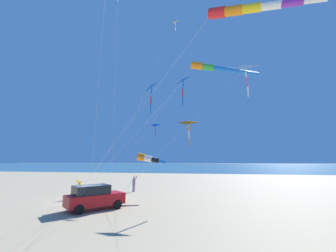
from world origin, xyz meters
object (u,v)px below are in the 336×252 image
(kite_windsock_magenta_far_left, at_px, (246,9))
(kite_delta_purple_drifting, at_px, (182,82))
(kite_windsock_rainbow_low_near, at_px, (215,68))
(kite_delta_blue_topmost, at_px, (174,23))
(parked_car, at_px, (94,197))
(kite_delta_small_distant, at_px, (245,67))
(kite_delta_black_fish_shape, at_px, (188,123))
(kite_windsock_green_low_center, at_px, (148,159))
(person_child_green_jacket, at_px, (80,188))
(person_adult_flyer, at_px, (134,183))
(kite_delta_long_streamer_left, at_px, (151,87))
(kite_delta_white_trailing, at_px, (155,125))
(cooler_box, at_px, (111,201))

(kite_windsock_magenta_far_left, xyz_separation_m, kite_delta_purple_drifting, (1.71, 3.02, -2.45))
(kite_windsock_rainbow_low_near, bearing_deg, kite_delta_blue_topmost, 37.75)
(parked_car, relative_size, kite_delta_small_distant, 0.34)
(kite_delta_black_fish_shape, distance_m, kite_windsock_magenta_far_left, 12.07)
(kite_windsock_green_low_center, bearing_deg, kite_delta_blue_topmost, -45.34)
(parked_car, distance_m, person_child_green_jacket, 6.17)
(person_adult_flyer, bearing_deg, kite_windsock_green_low_center, -141.93)
(kite_delta_small_distant, distance_m, kite_delta_long_streamer_left, 8.77)
(kite_delta_purple_drifting, bearing_deg, kite_delta_blue_topmost, 10.76)
(kite_delta_white_trailing, xyz_separation_m, kite_delta_long_streamer_left, (-6.54, -1.31, 1.93))
(person_child_green_jacket, bearing_deg, parked_car, -137.24)
(cooler_box, bearing_deg, kite_windsock_magenta_far_left, -132.84)
(parked_car, height_order, person_child_green_jacket, parked_car)
(kite_delta_white_trailing, relative_size, kite_windsock_magenta_far_left, 0.52)
(kite_delta_purple_drifting, height_order, kite_windsock_green_low_center, kite_delta_purple_drifting)
(kite_delta_purple_drifting, height_order, kite_windsock_rainbow_low_near, kite_windsock_rainbow_low_near)
(kite_delta_black_fish_shape, height_order, kite_delta_white_trailing, kite_delta_white_trailing)
(kite_delta_small_distant, bearing_deg, person_adult_flyer, 61.87)
(parked_car, relative_size, kite_windsock_magenta_far_left, 0.29)
(cooler_box, distance_m, person_child_green_jacket, 4.80)
(kite_delta_white_trailing, distance_m, kite_delta_blue_topmost, 13.95)
(person_adult_flyer, relative_size, kite_windsock_magenta_far_left, 0.12)
(kite_windsock_green_low_center, height_order, kite_delta_long_streamer_left, kite_delta_long_streamer_left)
(cooler_box, distance_m, kite_delta_long_streamer_left, 10.66)
(person_child_green_jacket, bearing_deg, person_adult_flyer, -36.77)
(kite_windsock_magenta_far_left, bearing_deg, cooler_box, 47.16)
(person_adult_flyer, height_order, kite_delta_white_trailing, kite_delta_white_trailing)
(cooler_box, relative_size, kite_windsock_rainbow_low_near, 0.04)
(person_child_green_jacket, relative_size, kite_windsock_magenta_far_left, 0.12)
(kite_delta_white_trailing, relative_size, kite_delta_long_streamer_left, 0.72)
(cooler_box, height_order, person_adult_flyer, person_adult_flyer)
(kite_delta_white_trailing, relative_size, kite_windsock_green_low_center, 1.37)
(kite_delta_small_distant, xyz_separation_m, kite_delta_long_streamer_left, (-3.22, 7.77, -2.46))
(kite_delta_small_distant, height_order, kite_delta_blue_topmost, kite_delta_blue_topmost)
(person_child_green_jacket, height_order, kite_windsock_green_low_center, kite_windsock_green_low_center)
(kite_delta_white_trailing, height_order, kite_delta_long_streamer_left, kite_delta_long_streamer_left)
(kite_delta_white_trailing, height_order, kite_windsock_rainbow_low_near, kite_windsock_rainbow_low_near)
(kite_windsock_rainbow_low_near, relative_size, kite_windsock_green_low_center, 2.72)
(person_child_green_jacket, distance_m, kite_delta_small_distant, 19.87)
(parked_car, distance_m, kite_delta_purple_drifting, 11.65)
(kite_delta_white_trailing, xyz_separation_m, kite_windsock_magenta_far_left, (-13.54, -7.49, 2.65))
(parked_car, relative_size, kite_delta_long_streamer_left, 0.41)
(kite_windsock_magenta_far_left, xyz_separation_m, kite_windsock_green_low_center, (13.49, 8.28, -6.26))
(kite_delta_black_fish_shape, bearing_deg, kite_delta_blue_topmost, 22.72)
(parked_car, distance_m, kite_windsock_rainbow_low_near, 14.94)
(cooler_box, xyz_separation_m, kite_windsock_rainbow_low_near, (0.11, -9.55, 11.77))
(parked_car, xyz_separation_m, cooler_box, (2.63, -0.15, -0.74))
(kite_delta_black_fish_shape, xyz_separation_m, kite_delta_small_distant, (-0.88, -5.28, 4.69))
(kite_delta_purple_drifting, bearing_deg, person_child_green_jacket, 49.97)
(kite_delta_white_trailing, relative_size, kite_delta_blue_topmost, 0.36)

